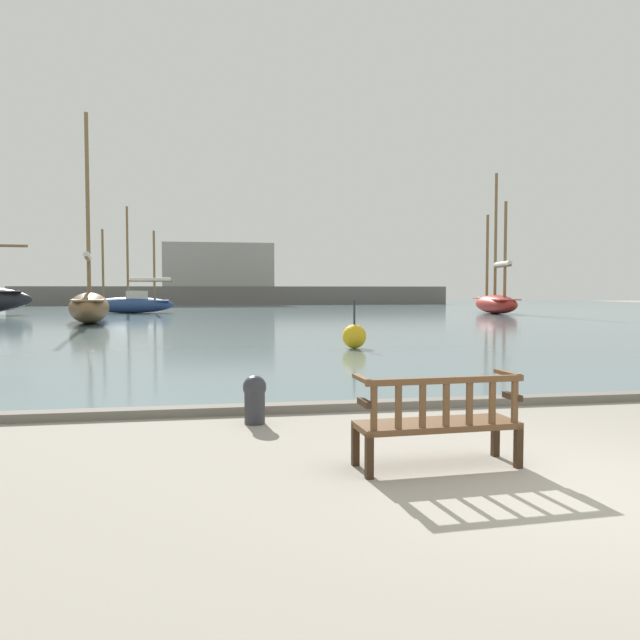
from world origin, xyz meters
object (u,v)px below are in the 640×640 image
(sailboat_nearest_port, at_px, (496,301))
(park_bench, at_px, (438,420))
(sailboat_centre_channel, at_px, (131,302))
(mooring_bollard, at_px, (255,397))
(channel_buoy, at_px, (354,336))
(sailboat_mid_starboard, at_px, (89,305))

(sailboat_nearest_port, bearing_deg, park_bench, -116.68)
(sailboat_nearest_port, bearing_deg, sailboat_centre_channel, 168.64)
(park_bench, xyz_separation_m, sailboat_nearest_port, (17.11, 34.05, 0.47))
(mooring_bollard, relative_size, channel_buoy, 0.46)
(sailboat_nearest_port, height_order, mooring_bollard, sailboat_nearest_port)
(sailboat_mid_starboard, bearing_deg, sailboat_centre_channel, 87.45)
(mooring_bollard, bearing_deg, park_bench, -55.05)
(park_bench, bearing_deg, sailboat_nearest_port, 63.32)
(park_bench, bearing_deg, channel_buoy, 80.81)
(sailboat_nearest_port, bearing_deg, channel_buoy, -123.92)
(sailboat_mid_starboard, bearing_deg, sailboat_nearest_port, 16.30)
(park_bench, height_order, mooring_bollard, park_bench)
(sailboat_nearest_port, relative_size, sailboat_centre_channel, 1.30)
(sailboat_centre_channel, distance_m, mooring_bollard, 37.14)
(sailboat_nearest_port, distance_m, sailboat_centre_channel, 25.09)
(sailboat_mid_starboard, relative_size, mooring_bollard, 16.35)
(park_bench, distance_m, mooring_bollard, 2.84)
(sailboat_mid_starboard, height_order, channel_buoy, sailboat_mid_starboard)
(sailboat_centre_channel, distance_m, channel_buoy, 29.19)
(park_bench, bearing_deg, sailboat_centre_channel, 100.88)
(sailboat_nearest_port, relative_size, mooring_bollard, 15.04)
(sailboat_centre_channel, bearing_deg, sailboat_nearest_port, -11.36)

